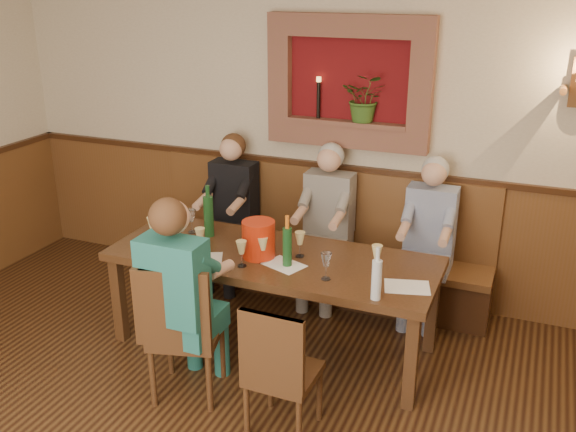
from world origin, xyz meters
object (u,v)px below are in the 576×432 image
Objects in this scene: chair_near_left at (187,356)px; person_bench_right at (426,256)px; bench at (316,258)px; person_chair_front at (184,316)px; spittoon_bucket at (259,239)px; dining_table at (273,264)px; wine_bottle_green_b at (209,215)px; water_bottle at (377,278)px; person_bench_left at (231,225)px; chair_near_right at (283,395)px; wine_bottle_green_a at (287,246)px; person_bench_mid at (325,239)px.

person_bench_right is (1.26, 1.61, 0.27)m from chair_near_left.
bench is at bearing 173.93° from person_bench_right.
spittoon_bucket is (0.21, 0.72, 0.29)m from person_chair_front.
wine_bottle_green_b reaches higher than dining_table.
water_bottle is at bearing -56.65° from bench.
dining_table is 1.77× the size of person_bench_right.
person_bench_right is (1.75, 0.00, -0.01)m from person_bench_left.
wine_bottle_green_b reaches higher than spittoon_bucket.
bench reaches higher than dining_table.
wine_bottle_green_b is (-1.58, -0.69, 0.36)m from person_bench_right.
chair_near_left is at bearing -128.03° from person_bench_right.
water_bottle is (0.87, -0.37, 0.22)m from dining_table.
chair_near_left is 0.73× the size of person_bench_right.
chair_near_right is at bearing -129.05° from water_bottle.
chair_near_right is 0.82m from person_chair_front.
person_chair_front is at bearing -71.59° from wine_bottle_green_b.
chair_near_right is at bearing -69.87° from wine_bottle_green_a.
wine_bottle_green_b is at bearing 157.71° from spittoon_bucket.
person_bench_right is (0.53, 1.73, 0.30)m from chair_near_right.
chair_near_left is (-0.29, -0.77, -0.39)m from dining_table.
dining_table is at bearing 142.68° from wine_bottle_green_a.
dining_table is 0.97m from water_bottle.
wine_bottle_green_b reaches higher than chair_near_left.
water_bottle is at bearing -94.98° from person_bench_right.
spittoon_bucket is (0.69, -0.90, 0.32)m from person_bench_left.
spittoon_bucket is (-0.20, -0.90, 0.32)m from person_bench_mid.
wine_bottle_green_b is (0.17, -0.69, 0.35)m from person_bench_left.
chair_near_right is at bearing -23.82° from chair_near_left.
chair_near_left is 2.81× the size of water_bottle.
spittoon_bucket reaches higher than chair_near_right.
person_chair_front reaches higher than chair_near_left.
person_bench_mid is at bearing 61.07° from chair_near_left.
wine_bottle_green_b is at bearing -156.44° from person_bench_right.
wine_bottle_green_a is at bearing -129.89° from person_bench_right.
dining_table is at bearing 54.85° from chair_near_left.
bench is at bearing 65.79° from chair_near_left.
bench is 2.10× the size of person_chair_front.
chair_near_right is 3.31× the size of spittoon_bucket.
wine_bottle_green_a is at bearing 160.55° from water_bottle.
chair_near_left is 0.72× the size of person_bench_mid.
dining_table is 0.31m from wine_bottle_green_a.
wine_bottle_green_b is at bearing 165.85° from dining_table.
person_bench_right reaches higher than water_bottle.
person_bench_right is 3.84× the size of water_bottle.
person_chair_front is 0.80m from spittoon_bucket.
person_chair_front is (-1.27, -1.62, 0.04)m from person_bench_right.
water_bottle is (1.47, -0.53, -0.03)m from wine_bottle_green_b.
bench is 1.89m from chair_near_right.
dining_table is at bearing 117.76° from chair_near_right.
person_bench_mid is at bearing 77.25° from spittoon_bucket.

